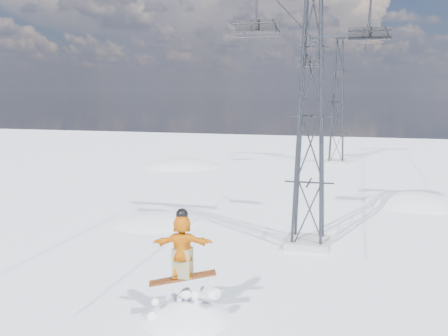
# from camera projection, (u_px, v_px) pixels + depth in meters

# --- Properties ---
(ground) EXTENTS (120.00, 120.00, 0.00)m
(ground) POSITION_uv_depth(u_px,v_px,m) (248.00, 330.00, 13.74)
(ground) COLOR white
(ground) RESTS_ON ground
(snow_terrain) EXTENTS (39.00, 37.00, 22.00)m
(snow_terrain) POSITION_uv_depth(u_px,v_px,m) (246.00, 312.00, 36.70)
(snow_terrain) COLOR white
(snow_terrain) RESTS_ON ground
(lift_tower_near) EXTENTS (5.20, 1.80, 11.43)m
(lift_tower_near) POSITION_uv_depth(u_px,v_px,m) (311.00, 117.00, 20.32)
(lift_tower_near) COLOR #999999
(lift_tower_near) RESTS_ON ground
(lift_tower_far) EXTENTS (5.20, 1.80, 11.43)m
(lift_tower_far) POSITION_uv_depth(u_px,v_px,m) (338.00, 103.00, 44.15)
(lift_tower_far) COLOR #999999
(lift_tower_far) RESTS_ON ground
(haul_cables) EXTENTS (4.46, 51.00, 0.06)m
(haul_cables) POSITION_uv_depth(u_px,v_px,m) (331.00, 19.00, 30.45)
(haul_cables) COLOR black
(haul_cables) RESTS_ON ground
(lift_chair_near) EXTENTS (1.83, 0.53, 2.27)m
(lift_chair_near) POSITION_uv_depth(u_px,v_px,m) (257.00, 27.00, 19.95)
(lift_chair_near) COLOR black
(lift_chair_near) RESTS_ON ground
(lift_chair_mid) EXTENTS (1.87, 0.54, 2.32)m
(lift_chair_mid) POSITION_uv_depth(u_px,v_px,m) (370.00, 34.00, 22.10)
(lift_chair_mid) COLOR black
(lift_chair_mid) RESTS_ON ground
(lift_chair_far) EXTENTS (1.99, 0.57, 2.46)m
(lift_chair_far) POSITION_uv_depth(u_px,v_px,m) (309.00, 61.00, 40.29)
(lift_chair_far) COLOR black
(lift_chair_far) RESTS_ON ground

